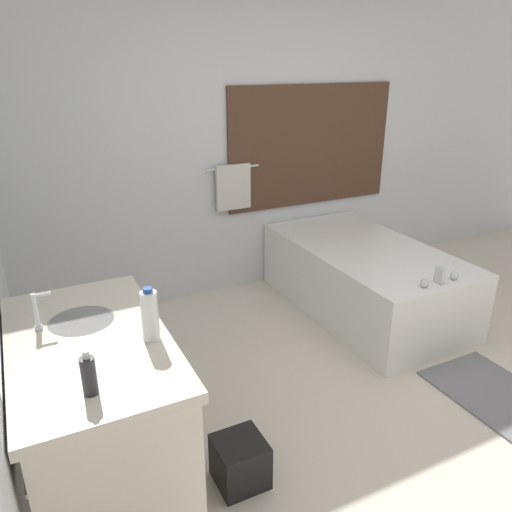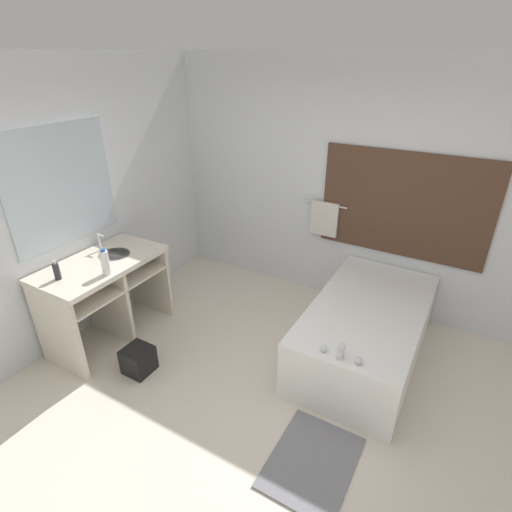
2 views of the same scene
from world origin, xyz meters
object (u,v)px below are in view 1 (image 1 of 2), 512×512
object	(u,v)px
water_bottle_1	(150,315)
waste_bin	(240,461)
bathtub	(364,275)
soap_dispenser	(89,375)

from	to	relation	value
water_bottle_1	waste_bin	size ratio (longest dim) A/B	0.99
bathtub	soap_dispenser	distance (m)	2.88
waste_bin	bathtub	bearing A→B (deg)	35.92
bathtub	soap_dispenser	bearing A→B (deg)	-149.53
bathtub	soap_dispenser	xyz separation A→B (m)	(-2.42, -1.42, 0.64)
bathtub	waste_bin	bearing A→B (deg)	-144.08
bathtub	soap_dispenser	world-z (taller)	soap_dispenser
water_bottle_1	waste_bin	xyz separation A→B (m)	(0.36, -0.12, -0.87)
soap_dispenser	waste_bin	bearing A→B (deg)	13.11
waste_bin	water_bottle_1	bearing A→B (deg)	161.64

